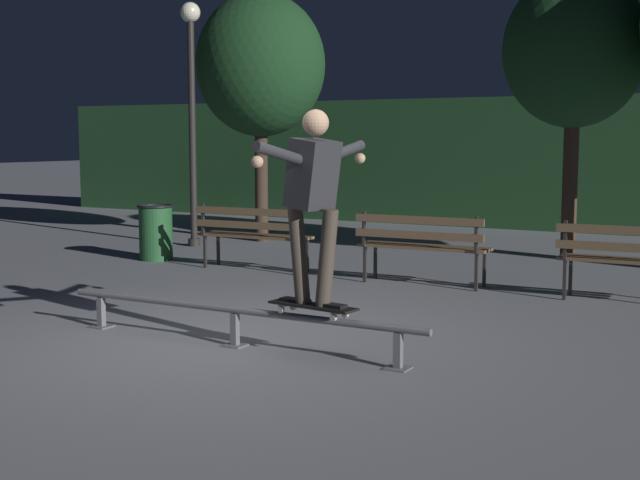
{
  "coord_description": "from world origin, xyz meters",
  "views": [
    {
      "loc": [
        4.18,
        -6.03,
        1.77
      ],
      "look_at": [
        0.38,
        0.74,
        0.85
      ],
      "focal_mm": 48.83,
      "sensor_mm": 36.0,
      "label": 1
    }
  ],
  "objects_px": {
    "skateboard": "(313,306)",
    "trash_can": "(156,231)",
    "grind_rail": "(235,316)",
    "park_bench_right_center": "(635,254)",
    "park_bench_left_center": "(422,241)",
    "tree_behind_benches": "(574,51)",
    "park_bench_leftmost": "(252,231)",
    "lamp_post_left": "(192,93)",
    "skateboarder": "(313,190)",
    "tree_far_left": "(260,66)"
  },
  "relations": [
    {
      "from": "skateboarder",
      "to": "skateboard",
      "type": "bearing_deg",
      "value": 172.12
    },
    {
      "from": "park_bench_leftmost",
      "to": "park_bench_left_center",
      "type": "bearing_deg",
      "value": 0.0
    },
    {
      "from": "park_bench_right_center",
      "to": "tree_behind_benches",
      "type": "height_order",
      "value": "tree_behind_benches"
    },
    {
      "from": "tree_far_left",
      "to": "lamp_post_left",
      "type": "relative_size",
      "value": 1.07
    },
    {
      "from": "park_bench_left_center",
      "to": "tree_behind_benches",
      "type": "bearing_deg",
      "value": 74.03
    },
    {
      "from": "tree_far_left",
      "to": "tree_behind_benches",
      "type": "xyz_separation_m",
      "value": [
        5.08,
        0.46,
        0.04
      ]
    },
    {
      "from": "trash_can",
      "to": "tree_far_left",
      "type": "bearing_deg",
      "value": 88.12
    },
    {
      "from": "skateboard",
      "to": "tree_behind_benches",
      "type": "xyz_separation_m",
      "value": [
        0.38,
        6.91,
        2.59
      ]
    },
    {
      "from": "lamp_post_left",
      "to": "trash_can",
      "type": "relative_size",
      "value": 4.88
    },
    {
      "from": "skateboard",
      "to": "skateboarder",
      "type": "height_order",
      "value": "skateboarder"
    },
    {
      "from": "grind_rail",
      "to": "trash_can",
      "type": "distance_m",
      "value": 5.52
    },
    {
      "from": "skateboarder",
      "to": "tree_behind_benches",
      "type": "height_order",
      "value": "tree_behind_benches"
    },
    {
      "from": "park_bench_leftmost",
      "to": "park_bench_left_center",
      "type": "xyz_separation_m",
      "value": [
        2.43,
        0.0,
        0.0
      ]
    },
    {
      "from": "grind_rail",
      "to": "lamp_post_left",
      "type": "bearing_deg",
      "value": 130.3
    },
    {
      "from": "park_bench_leftmost",
      "to": "tree_behind_benches",
      "type": "distance_m",
      "value": 5.33
    },
    {
      "from": "trash_can",
      "to": "tree_behind_benches",
      "type": "bearing_deg",
      "value": 31.2
    },
    {
      "from": "lamp_post_left",
      "to": "tree_behind_benches",
      "type": "bearing_deg",
      "value": 15.5
    },
    {
      "from": "skateboard",
      "to": "trash_can",
      "type": "relative_size",
      "value": 1.0
    },
    {
      "from": "skateboard",
      "to": "tree_far_left",
      "type": "height_order",
      "value": "tree_far_left"
    },
    {
      "from": "skateboarder",
      "to": "tree_far_left",
      "type": "bearing_deg",
      "value": 126.08
    },
    {
      "from": "grind_rail",
      "to": "skateboard",
      "type": "bearing_deg",
      "value": 0.0
    },
    {
      "from": "skateboard",
      "to": "tree_far_left",
      "type": "bearing_deg",
      "value": 126.07
    },
    {
      "from": "skateboarder",
      "to": "park_bench_leftmost",
      "type": "relative_size",
      "value": 0.97
    },
    {
      "from": "skateboard",
      "to": "skateboarder",
      "type": "xyz_separation_m",
      "value": [
        0.0,
        -0.0,
        0.94
      ]
    },
    {
      "from": "tree_far_left",
      "to": "lamp_post_left",
      "type": "bearing_deg",
      "value": -118.1
    },
    {
      "from": "skateboard",
      "to": "trash_can",
      "type": "bearing_deg",
      "value": 141.69
    },
    {
      "from": "skateboard",
      "to": "park_bench_left_center",
      "type": "relative_size",
      "value": 0.5
    },
    {
      "from": "skateboarder",
      "to": "park_bench_right_center",
      "type": "bearing_deg",
      "value": 62.7
    },
    {
      "from": "skateboard",
      "to": "park_bench_right_center",
      "type": "xyz_separation_m",
      "value": [
        1.86,
        3.6,
        0.12
      ]
    },
    {
      "from": "grind_rail",
      "to": "lamp_post_left",
      "type": "xyz_separation_m",
      "value": [
        -4.53,
        5.34,
        2.22
      ]
    },
    {
      "from": "tree_behind_benches",
      "to": "lamp_post_left",
      "type": "height_order",
      "value": "tree_behind_benches"
    },
    {
      "from": "tree_behind_benches",
      "to": "lamp_post_left",
      "type": "xyz_separation_m",
      "value": [
        -5.68,
        -1.57,
        -0.52
      ]
    },
    {
      "from": "skateboard",
      "to": "park_bench_right_center",
      "type": "relative_size",
      "value": 0.5
    },
    {
      "from": "park_bench_leftmost",
      "to": "park_bench_left_center",
      "type": "distance_m",
      "value": 2.43
    },
    {
      "from": "park_bench_right_center",
      "to": "tree_far_left",
      "type": "xyz_separation_m",
      "value": [
        -6.56,
        2.85,
        2.42
      ]
    },
    {
      "from": "park_bench_leftmost",
      "to": "lamp_post_left",
      "type": "xyz_separation_m",
      "value": [
        -2.3,
        1.74,
        1.94
      ]
    },
    {
      "from": "grind_rail",
      "to": "park_bench_left_center",
      "type": "bearing_deg",
      "value": 86.83
    },
    {
      "from": "tree_far_left",
      "to": "tree_behind_benches",
      "type": "distance_m",
      "value": 5.1
    },
    {
      "from": "grind_rail",
      "to": "trash_can",
      "type": "bearing_deg",
      "value": 136.76
    },
    {
      "from": "lamp_post_left",
      "to": "park_bench_right_center",
      "type": "bearing_deg",
      "value": -13.63
    },
    {
      "from": "grind_rail",
      "to": "tree_behind_benches",
      "type": "relative_size",
      "value": 0.86
    },
    {
      "from": "skateboarder",
      "to": "park_bench_leftmost",
      "type": "xyz_separation_m",
      "value": [
        -3.0,
        3.6,
        -0.82
      ]
    },
    {
      "from": "grind_rail",
      "to": "park_bench_left_center",
      "type": "height_order",
      "value": "park_bench_left_center"
    },
    {
      "from": "grind_rail",
      "to": "park_bench_leftmost",
      "type": "bearing_deg",
      "value": 121.74
    },
    {
      "from": "park_bench_leftmost",
      "to": "park_bench_right_center",
      "type": "height_order",
      "value": "same"
    },
    {
      "from": "park_bench_left_center",
      "to": "lamp_post_left",
      "type": "bearing_deg",
      "value": 159.84
    },
    {
      "from": "lamp_post_left",
      "to": "trash_can",
      "type": "height_order",
      "value": "lamp_post_left"
    },
    {
      "from": "lamp_post_left",
      "to": "tree_far_left",
      "type": "bearing_deg",
      "value": 61.9
    },
    {
      "from": "park_bench_right_center",
      "to": "lamp_post_left",
      "type": "xyz_separation_m",
      "value": [
        -7.16,
        1.74,
        1.94
      ]
    },
    {
      "from": "park_bench_right_center",
      "to": "park_bench_leftmost",
      "type": "bearing_deg",
      "value": 180.0
    }
  ]
}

